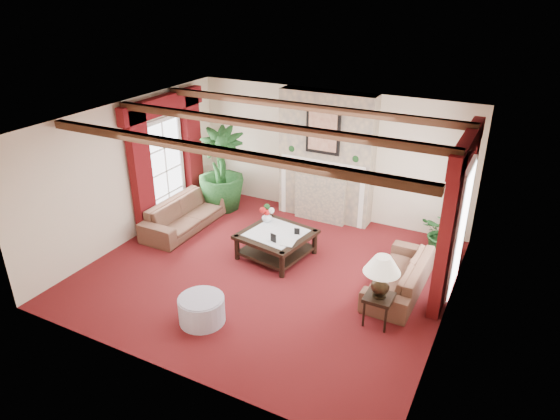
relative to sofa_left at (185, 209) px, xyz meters
The scene contains 23 objects.
floor 2.48m from the sofa_left, 17.66° to the right, with size 6.00×6.00×0.00m, color #4E0E12.
ceiling 3.36m from the sofa_left, 17.66° to the right, with size 6.00×6.00×0.00m, color white.
back_wall 3.22m from the sofa_left, 40.67° to the left, with size 6.00×0.02×2.70m, color beige.
left_wall 1.38m from the sofa_left, 131.80° to the right, with size 0.02×5.50×2.70m, color beige.
right_wall 5.47m from the sofa_left, ahead, with size 0.02×5.50×2.70m, color beige.
ceiling_beams 3.32m from the sofa_left, 17.66° to the right, with size 6.00×3.00×0.12m, color #381F12, non-canonical shape.
fireplace 3.74m from the sofa_left, 37.73° to the left, with size 2.00×0.52×2.70m, color tan, non-canonical shape.
french_door_left 1.86m from the sofa_left, 158.00° to the left, with size 0.10×1.10×2.16m, color white, non-canonical shape.
french_door_right 5.59m from the sofa_left, ahead, with size 0.10×1.10×2.16m, color white, non-canonical shape.
curtains_left 2.23m from the sofa_left, 153.96° to the left, with size 0.20×2.40×2.55m, color #550B11, non-canonical shape.
curtains_right 5.63m from the sofa_left, ahead, with size 0.20×2.40×2.55m, color #550B11, non-canonical shape.
sofa_left is the anchor object (origin of this frame).
sofa_right 4.54m from the sofa_left, ahead, with size 0.59×1.93×0.75m, color #320D19.
potted_palm 1.16m from the sofa_left, 82.67° to the left, with size 1.59×2.07×1.03m, color black.
small_plant 5.11m from the sofa_left, 14.51° to the left, with size 0.97×1.04×0.69m, color black.
coffee_table 2.23m from the sofa_left, ahead, with size 1.18×1.18×0.48m, color black, non-canonical shape.
side_table 4.66m from the sofa_left, 15.69° to the right, with size 0.41×0.41×0.48m, color black, non-canonical shape.
ottoman 3.23m from the sofa_left, 48.74° to the right, with size 0.70×0.70×0.41m, color #9D9BB0.
table_lamp 4.67m from the sofa_left, 15.69° to the right, with size 0.54×0.54×0.68m, color black, non-canonical shape.
flower_vase 1.86m from the sofa_left, ahead, with size 0.22×0.23×0.20m, color silver.
book 2.52m from the sofa_left, 10.29° to the right, with size 0.23×0.05×0.31m, color black.
photo_frame_a 2.40m from the sofa_left, 12.74° to the right, with size 0.12×0.02×0.16m, color black, non-canonical shape.
photo_frame_b 2.59m from the sofa_left, ahead, with size 0.10×0.02×0.13m, color black, non-canonical shape.
Camera 1 is at (3.64, -6.58, 4.71)m, focal length 32.00 mm.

